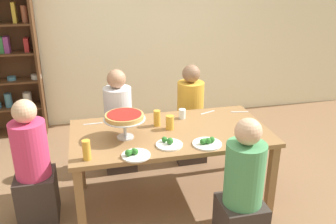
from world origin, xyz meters
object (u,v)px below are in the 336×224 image
at_px(diner_head_west, 34,171).
at_px(beer_glass_amber_spare, 170,122).
at_px(deep_dish_pizza_stand, 124,118).
at_px(beer_glass_amber_tall, 87,150).
at_px(water_glass_clear_near, 182,114).
at_px(salad_plate_spare, 135,154).
at_px(cutlery_knife_far, 238,141).
at_px(diner_far_right, 190,120).
at_px(salad_plate_far_diner, 207,143).
at_px(diner_far_left, 119,127).
at_px(diner_near_right, 242,197).
at_px(dining_table, 170,139).
at_px(cutlery_knife_near, 240,112).
at_px(cutlery_spare_fork, 208,112).
at_px(salad_plate_near_diner, 169,143).
at_px(cutlery_fork_near, 127,120).
at_px(beer_glass_amber_short, 157,118).
at_px(cutlery_fork_far, 93,124).

height_order(diner_head_west, beer_glass_amber_spare, diner_head_west).
relative_size(deep_dish_pizza_stand, beer_glass_amber_tall, 2.23).
height_order(beer_glass_amber_spare, water_glass_clear_near, beer_glass_amber_spare).
xyz_separation_m(salad_plate_spare, cutlery_knife_far, (0.91, 0.07, -0.02)).
xyz_separation_m(diner_far_right, salad_plate_far_diner, (-0.18, -1.09, 0.27)).
height_order(diner_far_left, water_glass_clear_near, diner_far_left).
bearing_deg(diner_near_right, salad_plate_spare, 63.42).
xyz_separation_m(dining_table, beer_glass_amber_spare, (0.01, 0.05, 0.15)).
height_order(diner_head_west, beer_glass_amber_tall, diner_head_west).
height_order(dining_table, cutlery_knife_near, cutlery_knife_near).
height_order(diner_far_left, deep_dish_pizza_stand, diner_far_left).
bearing_deg(cutlery_knife_far, beer_glass_amber_tall, -171.15).
height_order(salad_plate_far_diner, cutlery_knife_near, salad_plate_far_diner).
distance_m(water_glass_clear_near, cutlery_knife_far, 0.69).
relative_size(diner_head_west, cutlery_spare_fork, 6.39).
xyz_separation_m(salad_plate_near_diner, beer_glass_amber_spare, (0.08, 0.32, 0.05)).
height_order(diner_far_right, deep_dish_pizza_stand, diner_far_right).
height_order(salad_plate_near_diner, beer_glass_amber_tall, beer_glass_amber_tall).
distance_m(diner_near_right, salad_plate_near_diner, 0.74).
bearing_deg(cutlery_spare_fork, diner_near_right, 64.05).
bearing_deg(salad_plate_spare, diner_near_right, -26.58).
xyz_separation_m(salad_plate_spare, cutlery_fork_near, (0.04, 0.75, -0.02)).
relative_size(salad_plate_near_diner, beer_glass_amber_spare, 1.73).
distance_m(diner_near_right, diner_far_left, 1.72).
relative_size(dining_table, beer_glass_amber_short, 11.80).
relative_size(beer_glass_amber_short, cutlery_knife_far, 0.85).
bearing_deg(deep_dish_pizza_stand, salad_plate_far_diner, -24.17).
bearing_deg(beer_glass_amber_tall, beer_glass_amber_short, 37.77).
bearing_deg(water_glass_clear_near, deep_dish_pizza_stand, -152.77).
distance_m(water_glass_clear_near, cutlery_fork_far, 0.87).
xyz_separation_m(diner_head_west, beer_glass_amber_spare, (1.23, 0.05, 0.31)).
distance_m(diner_far_left, cutlery_knife_far, 1.44).
height_order(diner_far_right, beer_glass_amber_spare, diner_far_right).
bearing_deg(water_glass_clear_near, diner_far_right, 64.70).
height_order(deep_dish_pizza_stand, beer_glass_amber_short, deep_dish_pizza_stand).
distance_m(diner_head_west, diner_near_right, 1.79).
relative_size(diner_near_right, diner_far_right, 1.00).
bearing_deg(diner_far_right, salad_plate_spare, -34.86).
bearing_deg(dining_table, diner_far_right, 61.33).
bearing_deg(diner_head_west, diner_near_right, -25.70).
bearing_deg(diner_near_right, water_glass_clear_near, 10.77).
bearing_deg(water_glass_clear_near, cutlery_fork_near, 171.21).
bearing_deg(salad_plate_spare, cutlery_knife_far, 4.36).
xyz_separation_m(salad_plate_far_diner, cutlery_fork_far, (-0.92, 0.66, -0.02)).
distance_m(beer_glass_amber_short, water_glass_clear_near, 0.30).
bearing_deg(diner_head_west, dining_table, 0.30).
relative_size(diner_far_right, cutlery_fork_near, 6.39).
height_order(cutlery_fork_far, cutlery_spare_fork, same).
bearing_deg(diner_far_left, cutlery_knife_near, 69.75).
xyz_separation_m(beer_glass_amber_tall, cutlery_knife_near, (1.56, 0.66, -0.08)).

